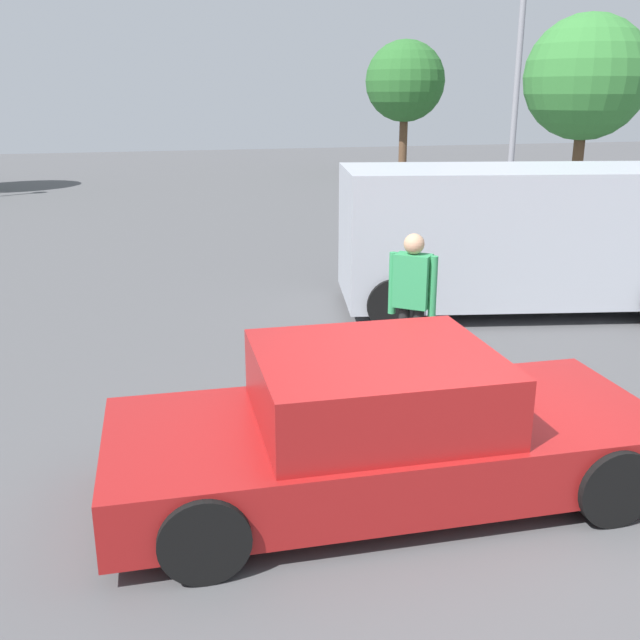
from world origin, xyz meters
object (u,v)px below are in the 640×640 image
at_px(sedan_foreground, 382,428).
at_px(light_post_near, 519,52).
at_px(van_white, 514,234).
at_px(pedestrian, 412,293).

xyz_separation_m(sedan_foreground, light_post_near, (7.13, 10.51, 3.54)).
xyz_separation_m(sedan_foreground, van_white, (3.81, 4.57, 0.60)).
distance_m(sedan_foreground, light_post_near, 13.18).
height_order(pedestrian, light_post_near, light_post_near).
height_order(van_white, light_post_near, light_post_near).
relative_size(van_white, pedestrian, 3.17).
distance_m(sedan_foreground, pedestrian, 2.65).
bearing_deg(van_white, sedan_foreground, -117.59).
bearing_deg(van_white, light_post_near, 72.93).
bearing_deg(pedestrian, van_white, -7.67).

